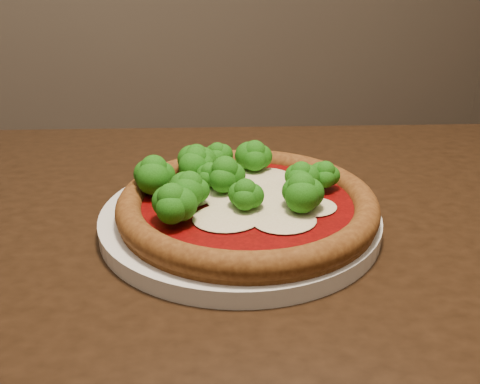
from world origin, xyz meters
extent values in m
cube|color=black|center=(0.15, 0.02, 0.73)|extent=(1.26, 1.05, 0.04)
cylinder|color=silver|center=(0.13, 0.09, 0.76)|extent=(0.30, 0.30, 0.02)
cylinder|color=brown|center=(0.13, 0.08, 0.77)|extent=(0.26, 0.26, 0.01)
torus|color=brown|center=(0.13, 0.08, 0.78)|extent=(0.27, 0.27, 0.03)
cylinder|color=#730505|center=(0.13, 0.08, 0.78)|extent=(0.22, 0.22, 0.00)
ellipsoid|color=beige|center=(0.14, 0.08, 0.78)|extent=(0.09, 0.09, 0.01)
ellipsoid|color=beige|center=(0.15, 0.03, 0.78)|extent=(0.06, 0.06, 0.01)
ellipsoid|color=beige|center=(0.19, 0.05, 0.78)|extent=(0.05, 0.05, 0.00)
ellipsoid|color=beige|center=(0.10, 0.12, 0.78)|extent=(0.06, 0.06, 0.01)
ellipsoid|color=beige|center=(0.16, 0.13, 0.78)|extent=(0.07, 0.07, 0.01)
ellipsoid|color=beige|center=(0.10, 0.05, 0.78)|extent=(0.07, 0.06, 0.01)
ellipsoid|color=beige|center=(0.15, 0.16, 0.78)|extent=(0.05, 0.04, 0.00)
ellipsoid|color=beige|center=(0.07, 0.10, 0.78)|extent=(0.06, 0.05, 0.00)
ellipsoid|color=beige|center=(0.17, 0.08, 0.78)|extent=(0.08, 0.07, 0.01)
ellipsoid|color=#258A16|center=(0.07, 0.08, 0.81)|extent=(0.05, 0.05, 0.04)
ellipsoid|color=#258A16|center=(0.11, 0.10, 0.81)|extent=(0.05, 0.05, 0.04)
ellipsoid|color=#258A16|center=(0.19, 0.08, 0.80)|extent=(0.04, 0.04, 0.03)
ellipsoid|color=#258A16|center=(0.18, 0.04, 0.81)|extent=(0.05, 0.05, 0.04)
ellipsoid|color=#258A16|center=(0.04, 0.12, 0.81)|extent=(0.05, 0.05, 0.04)
ellipsoid|color=#258A16|center=(0.22, 0.08, 0.80)|extent=(0.04, 0.04, 0.03)
ellipsoid|color=#258A16|center=(0.09, 0.15, 0.81)|extent=(0.05, 0.05, 0.04)
ellipsoid|color=#258A16|center=(0.10, 0.16, 0.81)|extent=(0.05, 0.05, 0.04)
ellipsoid|color=#258A16|center=(0.10, 0.12, 0.80)|extent=(0.03, 0.03, 0.03)
ellipsoid|color=#258A16|center=(0.12, 0.18, 0.80)|extent=(0.04, 0.04, 0.03)
ellipsoid|color=#258A16|center=(0.16, 0.15, 0.81)|extent=(0.05, 0.05, 0.04)
ellipsoid|color=#258A16|center=(0.05, 0.05, 0.81)|extent=(0.05, 0.05, 0.04)
ellipsoid|color=#258A16|center=(0.12, 0.06, 0.80)|extent=(0.04, 0.04, 0.03)
camera|label=1|loc=(-0.01, -0.40, 1.02)|focal=40.00mm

